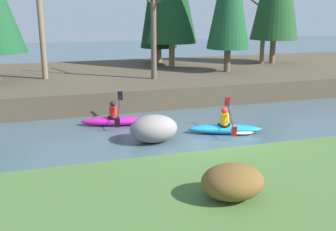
% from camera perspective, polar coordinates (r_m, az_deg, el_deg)
% --- Properties ---
extents(ground_plane, '(90.00, 90.00, 0.00)m').
position_cam_1_polar(ground_plane, '(13.37, 5.41, -4.63)').
color(ground_plane, '#425660').
extents(riverbank_near, '(44.00, 7.61, 0.62)m').
position_cam_1_polar(riverbank_near, '(8.81, 19.85, -14.42)').
color(riverbank_near, '#476B33').
rests_on(riverbank_near, ground).
extents(riverbank_far, '(44.00, 11.11, 1.00)m').
position_cam_1_polar(riverbank_far, '(23.15, -4.67, 5.20)').
color(riverbank_far, '#4C4233').
rests_on(riverbank_far, ground).
extents(bare_tree_upstream, '(3.67, 3.62, 6.66)m').
position_cam_1_polar(bare_tree_upstream, '(21.23, -17.95, 13.50)').
color(bare_tree_upstream, '#7A664C').
rests_on(bare_tree_upstream, riverbank_far).
extents(bare_tree_mid_upstream, '(2.86, 2.83, 5.13)m').
position_cam_1_polar(bare_tree_mid_upstream, '(20.30, -2.09, 12.13)').
color(bare_tree_mid_upstream, brown).
rests_on(bare_tree_mid_upstream, riverbank_far).
extents(bare_tree_mid_downstream, '(2.67, 2.64, 4.76)m').
position_cam_1_polar(bare_tree_mid_downstream, '(26.75, 13.67, 12.12)').
color(bare_tree_mid_downstream, brown).
rests_on(bare_tree_mid_downstream, riverbank_far).
extents(shrub_clump_far_end, '(1.37, 1.14, 0.74)m').
position_cam_1_polar(shrub_clump_far_end, '(8.56, 9.34, -9.45)').
color(shrub_clump_far_end, brown).
rests_on(shrub_clump_far_end, riverbank_near).
extents(kayaker_lead, '(2.76, 2.02, 1.20)m').
position_cam_1_polar(kayaker_lead, '(14.88, 8.73, -1.85)').
color(kayaker_lead, '#1993D6').
rests_on(kayaker_lead, ground).
extents(kayaker_middle, '(2.78, 2.05, 1.20)m').
position_cam_1_polar(kayaker_middle, '(15.87, -7.66, -0.63)').
color(kayaker_middle, '#C61999').
rests_on(kayaker_middle, ground).
extents(boulder_midstream, '(1.69, 1.32, 0.95)m').
position_cam_1_polar(boulder_midstream, '(13.75, -2.09, -1.91)').
color(boulder_midstream, gray).
rests_on(boulder_midstream, ground).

